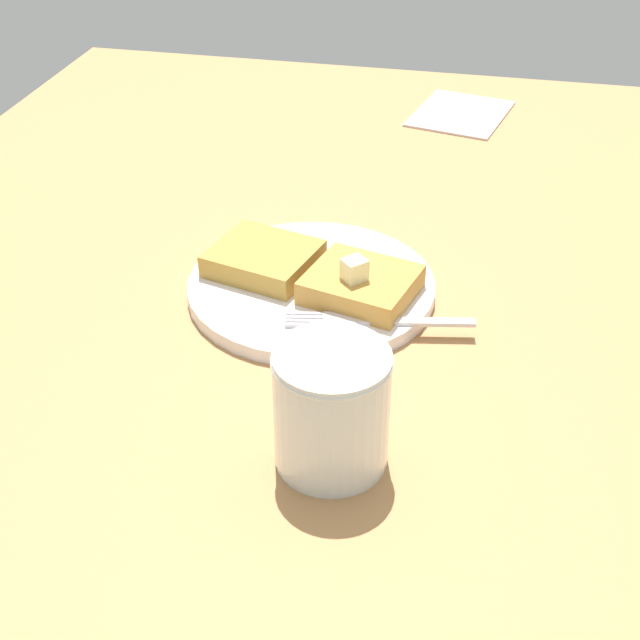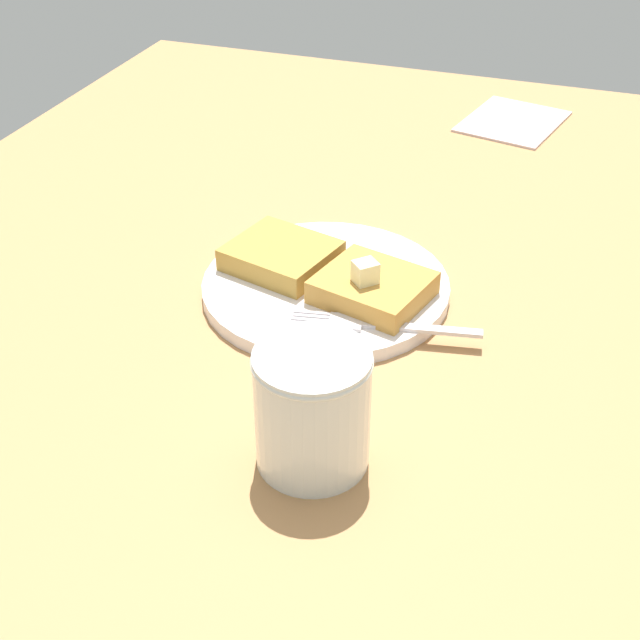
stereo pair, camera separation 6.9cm
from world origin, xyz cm
name	(u,v)px [view 2 (the right image)]	position (x,y,z in cm)	size (l,w,h in cm)	color
table_surface	(417,288)	(0.00, 0.00, 1.15)	(112.25, 112.25, 2.30)	#A77748
plate	(326,286)	(7.25, 5.32, 3.04)	(22.33, 22.33, 1.30)	silver
toast_slice_left	(373,288)	(2.50, 6.54, 4.66)	(8.99, 8.03, 2.13)	#B88439
toast_slice_middle	(281,256)	(12.00, 4.09, 4.66)	(8.99, 8.03, 2.13)	#B08638
butter_pat_primary	(365,272)	(2.97, 7.47, 6.69)	(1.93, 1.74, 1.93)	beige
fork	(374,325)	(1.19, 10.70, 3.78)	(15.99, 4.37, 0.36)	silver
syrup_jar	(312,412)	(1.15, 25.98, 6.59)	(8.17, 8.17, 9.14)	#481C07
napkin	(513,122)	(-2.36, -40.49, 2.45)	(11.01, 13.69, 0.30)	beige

